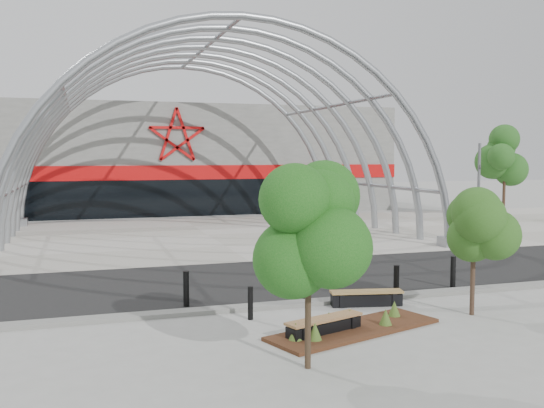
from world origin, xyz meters
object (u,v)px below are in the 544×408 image
(signal_pole, at_px, (479,192))
(bench_1, at_px, (366,298))
(bench_0, at_px, (324,327))
(street_tree_0, at_px, (308,229))
(bollard_2, at_px, (305,288))
(street_tree_1, at_px, (474,217))

(signal_pole, relative_size, bench_1, 2.29)
(signal_pole, distance_m, bench_0, 17.56)
(signal_pole, height_order, street_tree_0, signal_pole)
(bollard_2, bearing_deg, bench_0, -102.71)
(signal_pole, distance_m, street_tree_0, 19.60)
(street_tree_0, bearing_deg, bollard_2, 69.88)
(signal_pole, xyz_separation_m, bench_1, (-10.62, -9.36, -2.35))
(street_tree_0, distance_m, bollard_2, 6.04)
(street_tree_1, relative_size, bench_1, 1.74)
(street_tree_1, bearing_deg, bench_1, 142.23)
(bench_0, bearing_deg, signal_pole, 42.18)
(street_tree_1, bearing_deg, street_tree_0, -156.33)
(bench_0, relative_size, bench_1, 1.01)
(street_tree_0, xyz_separation_m, bench_0, (1.17, 1.96, -2.64))
(street_tree_1, height_order, bench_0, street_tree_1)
(signal_pole, distance_m, bollard_2, 14.96)
(street_tree_0, height_order, bench_0, street_tree_0)
(street_tree_0, bearing_deg, bench_0, 59.07)
(bench_0, height_order, bollard_2, bollard_2)
(street_tree_0, distance_m, street_tree_1, 6.27)
(bollard_2, bearing_deg, street_tree_1, -35.01)
(street_tree_0, distance_m, bench_0, 3.49)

